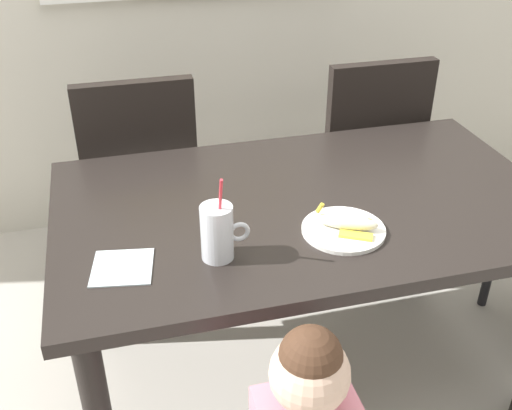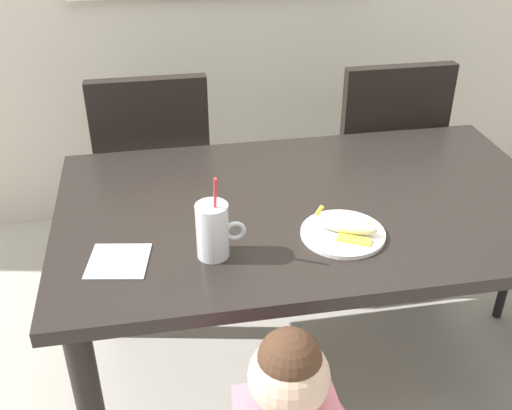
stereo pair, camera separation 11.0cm
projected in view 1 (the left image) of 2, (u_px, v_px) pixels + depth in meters
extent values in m
plane|color=#B7B2A8|center=(297.00, 375.00, 2.20)|extent=(24.00, 24.00, 0.00)
cube|color=black|center=(306.00, 205.00, 1.82)|extent=(1.49, 0.88, 0.04)
cylinder|color=black|center=(93.00, 267.00, 2.17)|extent=(0.07, 0.07, 0.70)
cylinder|color=black|center=(429.00, 217.00, 2.46)|extent=(0.07, 0.07, 0.70)
cube|color=black|center=(140.00, 185.00, 2.48)|extent=(0.44, 0.44, 0.06)
cube|color=black|center=(138.00, 146.00, 2.17)|extent=(0.42, 0.05, 0.48)
cylinder|color=black|center=(183.00, 206.00, 2.80)|extent=(0.04, 0.04, 0.42)
cylinder|color=black|center=(99.00, 217.00, 2.72)|extent=(0.04, 0.04, 0.42)
cylinder|color=black|center=(197.00, 252.00, 2.49)|extent=(0.04, 0.04, 0.42)
cylinder|color=black|center=(103.00, 267.00, 2.40)|extent=(0.04, 0.04, 0.42)
cube|color=black|center=(353.00, 162.00, 2.65)|extent=(0.44, 0.44, 0.06)
cube|color=black|center=(378.00, 123.00, 2.35)|extent=(0.42, 0.05, 0.48)
cylinder|color=black|center=(370.00, 184.00, 2.98)|extent=(0.04, 0.04, 0.42)
cylinder|color=black|center=(296.00, 194.00, 2.89)|extent=(0.04, 0.04, 0.42)
cylinder|color=black|center=(405.00, 225.00, 2.66)|extent=(0.04, 0.04, 0.42)
cylinder|color=black|center=(324.00, 238.00, 2.58)|extent=(0.04, 0.04, 0.42)
cylinder|color=black|center=(492.00, 263.00, 2.42)|extent=(0.04, 0.04, 0.42)
sphere|color=beige|center=(310.00, 374.00, 1.24)|extent=(0.17, 0.17, 0.17)
sphere|color=#472D1E|center=(311.00, 357.00, 1.22)|extent=(0.13, 0.13, 0.13)
cylinder|color=silver|center=(217.00, 232.00, 1.53)|extent=(0.08, 0.08, 0.15)
cylinder|color=white|center=(217.00, 242.00, 1.54)|extent=(0.07, 0.07, 0.08)
torus|color=silver|center=(239.00, 232.00, 1.54)|extent=(0.06, 0.01, 0.06)
cylinder|color=#E5333F|center=(220.00, 210.00, 1.49)|extent=(0.01, 0.08, 0.21)
cylinder|color=white|center=(343.00, 230.00, 1.66)|extent=(0.23, 0.23, 0.01)
ellipsoid|color=#F4EAC6|center=(347.00, 222.00, 1.65)|extent=(0.17, 0.12, 0.04)
cube|color=yellow|center=(356.00, 235.00, 1.62)|extent=(0.09, 0.07, 0.01)
cube|color=yellow|center=(355.00, 221.00, 1.68)|extent=(0.09, 0.07, 0.01)
cylinder|color=yellow|center=(320.00, 208.00, 1.65)|extent=(0.03, 0.02, 0.03)
cube|color=silver|center=(122.00, 267.00, 1.52)|extent=(0.17, 0.17, 0.00)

